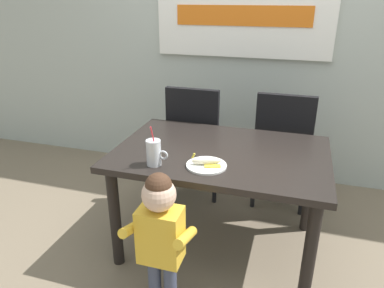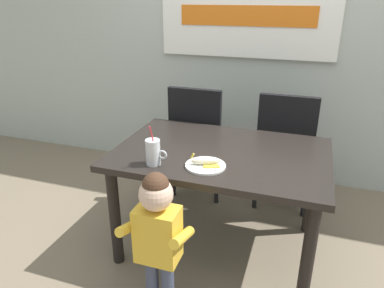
{
  "view_description": "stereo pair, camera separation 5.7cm",
  "coord_description": "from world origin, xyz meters",
  "px_view_note": "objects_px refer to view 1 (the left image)",
  "views": [
    {
      "loc": [
        0.42,
        -2.0,
        1.61
      ],
      "look_at": [
        -0.16,
        -0.09,
        0.77
      ],
      "focal_mm": 33.49,
      "sensor_mm": 36.0,
      "label": 1
    },
    {
      "loc": [
        0.48,
        -1.99,
        1.61
      ],
      "look_at": [
        -0.16,
        -0.09,
        0.77
      ],
      "focal_mm": 33.49,
      "sensor_mm": 36.0,
      "label": 2
    }
  ],
  "objects_px": {
    "snack_plate": "(206,165)",
    "peeled_banana": "(207,161)",
    "toddler_standing": "(160,229)",
    "dining_chair_right": "(283,144)",
    "dining_chair_left": "(196,135)",
    "milk_cup": "(154,154)",
    "dining_table": "(221,165)"
  },
  "relations": [
    {
      "from": "snack_plate",
      "to": "peeled_banana",
      "type": "relative_size",
      "value": 1.31
    },
    {
      "from": "toddler_standing",
      "to": "snack_plate",
      "type": "height_order",
      "value": "toddler_standing"
    },
    {
      "from": "toddler_standing",
      "to": "dining_chair_right",
      "type": "bearing_deg",
      "value": 68.18
    },
    {
      "from": "dining_chair_left",
      "to": "milk_cup",
      "type": "bearing_deg",
      "value": 91.61
    },
    {
      "from": "dining_chair_right",
      "to": "dining_chair_left",
      "type": "bearing_deg",
      "value": 2.13
    },
    {
      "from": "dining_table",
      "to": "snack_plate",
      "type": "distance_m",
      "value": 0.27
    },
    {
      "from": "toddler_standing",
      "to": "peeled_banana",
      "type": "bearing_deg",
      "value": 70.61
    },
    {
      "from": "dining_chair_right",
      "to": "toddler_standing",
      "type": "xyz_separation_m",
      "value": [
        -0.51,
        -1.28,
        -0.02
      ]
    },
    {
      "from": "toddler_standing",
      "to": "snack_plate",
      "type": "bearing_deg",
      "value": 70.74
    },
    {
      "from": "dining_chair_left",
      "to": "snack_plate",
      "type": "bearing_deg",
      "value": 109.87
    },
    {
      "from": "toddler_standing",
      "to": "peeled_banana",
      "type": "height_order",
      "value": "toddler_standing"
    },
    {
      "from": "milk_cup",
      "to": "peeled_banana",
      "type": "height_order",
      "value": "milk_cup"
    },
    {
      "from": "toddler_standing",
      "to": "snack_plate",
      "type": "xyz_separation_m",
      "value": [
        0.13,
        0.38,
        0.19
      ]
    },
    {
      "from": "dining_chair_left",
      "to": "milk_cup",
      "type": "height_order",
      "value": "milk_cup"
    },
    {
      "from": "snack_plate",
      "to": "milk_cup",
      "type": "bearing_deg",
      "value": -167.22
    },
    {
      "from": "dining_chair_left",
      "to": "toddler_standing",
      "type": "bearing_deg",
      "value": 98.21
    },
    {
      "from": "dining_table",
      "to": "dining_chair_right",
      "type": "bearing_deg",
      "value": 62.05
    },
    {
      "from": "dining_chair_right",
      "to": "snack_plate",
      "type": "height_order",
      "value": "dining_chair_right"
    },
    {
      "from": "toddler_standing",
      "to": "snack_plate",
      "type": "relative_size",
      "value": 3.64
    },
    {
      "from": "milk_cup",
      "to": "snack_plate",
      "type": "distance_m",
      "value": 0.3
    },
    {
      "from": "dining_table",
      "to": "peeled_banana",
      "type": "xyz_separation_m",
      "value": [
        -0.03,
        -0.24,
        0.13
      ]
    },
    {
      "from": "toddler_standing",
      "to": "milk_cup",
      "type": "distance_m",
      "value": 0.44
    },
    {
      "from": "milk_cup",
      "to": "snack_plate",
      "type": "height_order",
      "value": "milk_cup"
    },
    {
      "from": "dining_chair_left",
      "to": "toddler_standing",
      "type": "distance_m",
      "value": 1.27
    },
    {
      "from": "milk_cup",
      "to": "dining_chair_left",
      "type": "bearing_deg",
      "value": 91.61
    },
    {
      "from": "dining_table",
      "to": "dining_chair_right",
      "type": "relative_size",
      "value": 1.36
    },
    {
      "from": "dining_chair_left",
      "to": "dining_chair_right",
      "type": "relative_size",
      "value": 1.0
    },
    {
      "from": "toddler_standing",
      "to": "milk_cup",
      "type": "xyz_separation_m",
      "value": [
        -0.16,
        0.32,
        0.26
      ]
    },
    {
      "from": "dining_chair_right",
      "to": "toddler_standing",
      "type": "distance_m",
      "value": 1.38
    },
    {
      "from": "dining_table",
      "to": "peeled_banana",
      "type": "height_order",
      "value": "peeled_banana"
    },
    {
      "from": "dining_chair_right",
      "to": "toddler_standing",
      "type": "bearing_deg",
      "value": 68.18
    },
    {
      "from": "snack_plate",
      "to": "dining_table",
      "type": "bearing_deg",
      "value": 82.77
    }
  ]
}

